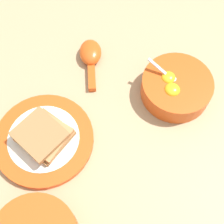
# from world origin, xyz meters

# --- Properties ---
(ground_plane) EXTENTS (3.00, 3.00, 0.00)m
(ground_plane) POSITION_xyz_m (0.00, 0.00, 0.00)
(ground_plane) COLOR tan
(egg_bowl) EXTENTS (0.17, 0.17, 0.08)m
(egg_bowl) POSITION_xyz_m (-0.21, -0.20, 0.03)
(egg_bowl) COLOR #DB5119
(egg_bowl) RESTS_ON ground_plane
(toast_plate) EXTENTS (0.23, 0.23, 0.02)m
(toast_plate) POSITION_xyz_m (0.02, 0.03, 0.01)
(toast_plate) COLOR #DB5119
(toast_plate) RESTS_ON ground_plane
(toast_sandwich) EXTENTS (0.13, 0.13, 0.04)m
(toast_sandwich) POSITION_xyz_m (0.02, 0.03, 0.04)
(toast_sandwich) COLOR #9E7042
(toast_sandwich) RESTS_ON toast_plate
(soup_spoon) EXTENTS (0.10, 0.15, 0.04)m
(soup_spoon) POSITION_xyz_m (0.02, -0.22, 0.02)
(soup_spoon) COLOR #DB5119
(soup_spoon) RESTS_ON ground_plane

